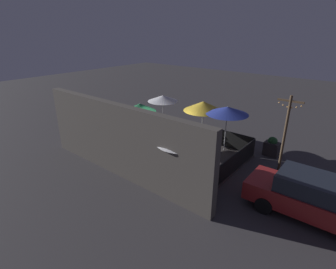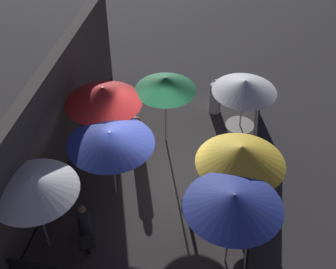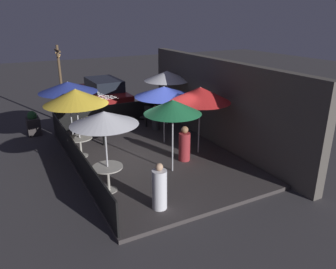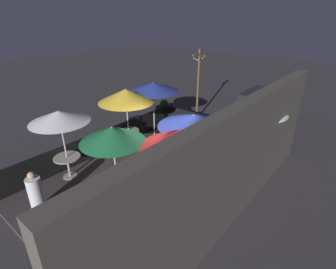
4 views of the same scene
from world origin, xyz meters
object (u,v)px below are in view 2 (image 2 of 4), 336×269
object	(u,v)px
patio_umbrella_3	(234,200)
patio_umbrella_6	(103,95)
patio_umbrella_5	(32,184)
patio_umbrella_2	(110,138)
patio_chair_1	(189,214)
patron_0	(84,223)
patio_umbrella_1	(245,86)
dining_table_0	(235,200)
patron_1	(137,135)
patio_umbrella_4	(166,84)
patio_chair_0	(84,242)
patron_2	(215,97)
dining_table_1	(239,129)
patio_umbrella_0	(241,155)

from	to	relation	value
patio_umbrella_3	patio_umbrella_6	bearing A→B (deg)	50.31
patio_umbrella_5	patio_umbrella_6	distance (m)	3.63
patio_umbrella_2	patio_umbrella_5	size ratio (longest dim) A/B	0.92
patio_chair_1	patio_umbrella_2	bearing A→B (deg)	129.55
patio_umbrella_6	patron_0	bearing A→B (deg)	-175.17
patio_umbrella_1	dining_table_0	xyz separation A→B (m)	(-2.87, -0.10, -1.65)
dining_table_0	patron_1	xyz separation A→B (m)	(2.06, 3.14, -0.01)
patio_umbrella_4	patron_0	xyz separation A→B (m)	(-4.01, 1.34, -1.70)
patio_umbrella_1	patio_umbrella_5	world-z (taller)	patio_umbrella_5
patio_umbrella_4	patio_umbrella_5	bearing A→B (deg)	154.20
patio_umbrella_6	dining_table_0	xyz separation A→B (m)	(-1.72, -3.96, -1.64)
patron_0	patio_umbrella_5	bearing A→B (deg)	-55.90
patio_chair_0	patron_2	distance (m)	6.83
patio_chair_0	patron_2	bearing A→B (deg)	39.24
patron_2	dining_table_1	bearing A→B (deg)	-75.84
patio_umbrella_1	patio_chair_0	distance (m)	6.16
patio_umbrella_0	patio_chair_1	world-z (taller)	patio_umbrella_0
patron_1	patio_umbrella_4	bearing A→B (deg)	7.89
patron_1	patio_umbrella_0	bearing A→B (deg)	-60.84
patio_umbrella_5	patron_1	world-z (taller)	patio_umbrella_5
patio_umbrella_5	patron_2	size ratio (longest dim) A/B	1.91
patron_2	patio_umbrella_4	bearing A→B (deg)	-143.96
patio_umbrella_0	patio_umbrella_5	size ratio (longest dim) A/B	1.00
patio_umbrella_5	patio_umbrella_6	xyz separation A→B (m)	(3.58, -0.57, -0.05)
patio_umbrella_3	patio_umbrella_4	size ratio (longest dim) A/B	1.02
patio_chair_0	patron_0	bearing A→B (deg)	78.26
patio_umbrella_5	patio_umbrella_6	size ratio (longest dim) A/B	1.00
patio_umbrella_1	patio_umbrella_0	bearing A→B (deg)	-178.05
patio_umbrella_2	patio_umbrella_0	bearing A→B (deg)	-92.90
patio_chair_0	patron_0	world-z (taller)	patron_0
patio_chair_0	patio_chair_1	world-z (taller)	patio_chair_1
patio_umbrella_6	patron_2	size ratio (longest dim) A/B	1.90
patio_chair_1	patron_0	distance (m)	2.68
patio_umbrella_3	dining_table_0	world-z (taller)	patio_umbrella_3
patio_umbrella_4	dining_table_1	xyz separation A→B (m)	(0.25, -2.26, -1.57)
patio_umbrella_2	patron_1	size ratio (longest dim) A/B	1.81
patio_chair_0	patio_umbrella_1	bearing A→B (deg)	25.58
patio_umbrella_1	patio_umbrella_3	size ratio (longest dim) A/B	0.98
patio_umbrella_3	patio_umbrella_6	size ratio (longest dim) A/B	1.00
patio_umbrella_5	dining_table_0	bearing A→B (deg)	-67.56
patio_umbrella_5	patio_umbrella_1	bearing A→B (deg)	-43.05
patio_umbrella_6	patron_0	distance (m)	3.56
patron_1	patio_umbrella_1	bearing A→B (deg)	-12.67
patio_umbrella_4	dining_table_0	size ratio (longest dim) A/B	2.72
patio_umbrella_2	patron_0	xyz separation A→B (m)	(-1.56, 0.37, -1.58)
patio_chair_0	patron_1	bearing A→B (deg)	55.58
patio_umbrella_0	patio_umbrella_6	bearing A→B (deg)	66.55
patron_2	patron_0	bearing A→B (deg)	-131.51
patron_2	patio_umbrella_1	bearing A→B (deg)	-75.84
patio_umbrella_2	patio_umbrella_4	distance (m)	2.63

